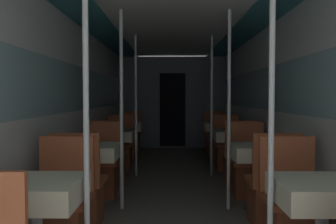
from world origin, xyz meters
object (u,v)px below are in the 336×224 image
(chair_left_near_1, at_px, (80,197))
(support_pole_right_1, at_px, (229,110))
(chair_left_far_1, at_px, (101,173))
(dining_table_left_2, at_px, (115,137))
(chair_left_far_3, at_px, (130,141))
(support_pole_right_0, at_px, (271,120))
(dining_table_left_0, at_px, (35,196))
(chair_left_far_0, at_px, (61,218))
(support_pole_left_0, at_px, (86,120))
(chair_left_near_3, at_px, (124,148))
(dining_table_right_1, at_px, (259,155))
(chair_right_far_1, at_px, (248,174))
(chair_right_near_3, at_px, (222,148))
(dining_table_right_0, at_px, (322,197))
(dining_table_right_2, at_px, (233,137))
(chair_left_far_2, at_px, (120,153))
(dining_table_left_3, at_px, (127,128))
(dining_table_left_1, at_px, (92,155))
(support_pole_left_1, at_px, (121,110))
(chair_right_far_2, at_px, (227,153))
(chair_right_near_1, at_px, (272,197))
(dining_table_right_3, at_px, (219,128))
(chair_right_far_3, at_px, (215,141))
(support_pole_right_2, at_px, (212,106))
(support_pole_left_2, at_px, (136,106))
(chair_left_near_2, at_px, (109,164))
(chair_right_far_0, at_px, (293,219))
(chair_right_near_2, at_px, (239,164))

(chair_left_near_1, bearing_deg, support_pole_right_1, 19.83)
(chair_left_far_1, height_order, dining_table_left_2, chair_left_far_1)
(chair_left_far_1, distance_m, chair_left_far_3, 3.57)
(support_pole_right_0, xyz_separation_m, support_pole_right_1, (0.00, 1.78, 0.00))
(dining_table_left_0, bearing_deg, dining_table_left_2, 90.00)
(chair_left_far_0, bearing_deg, support_pole_left_0, 121.32)
(dining_table_left_2, relative_size, chair_left_near_3, 0.78)
(dining_table_right_1, bearing_deg, chair_right_far_1, 90.00)
(chair_left_far_0, bearing_deg, chair_right_near_3, -114.36)
(dining_table_right_0, bearing_deg, dining_table_right_2, 90.00)
(chair_left_far_2, xyz_separation_m, dining_table_left_3, (-0.00, 1.22, 0.34))
(dining_table_left_2, distance_m, dining_table_right_2, 1.91)
(dining_table_left_0, distance_m, chair_left_far_1, 2.37)
(dining_table_left_1, bearing_deg, chair_right_far_1, 16.48)
(support_pole_left_1, distance_m, support_pole_right_0, 2.16)
(dining_table_right_1, bearing_deg, chair_right_far_2, 90.00)
(dining_table_right_1, relative_size, chair_right_near_1, 0.78)
(support_pole_right_1, distance_m, dining_table_right_3, 3.62)
(chair_left_far_3, bearing_deg, chair_left_far_1, 90.00)
(chair_left_near_1, bearing_deg, chair_left_far_3, 90.00)
(support_pole_right_0, distance_m, chair_right_far_3, 5.99)
(chair_left_near_1, xyz_separation_m, dining_table_right_1, (1.91, 0.57, 0.34))
(dining_table_left_0, bearing_deg, dining_table_right_1, 43.03)
(chair_left_near_1, height_order, support_pole_right_2, support_pole_right_2)
(chair_left_far_2, xyz_separation_m, chair_right_near_3, (1.91, 0.65, 0.00))
(chair_left_near_1, bearing_deg, support_pole_left_2, 81.67)
(chair_left_near_3, relative_size, chair_left_far_3, 1.00)
(chair_left_near_3, height_order, support_pole_right_2, support_pole_right_2)
(dining_table_left_2, height_order, dining_table_right_0, same)
(support_pole_right_0, relative_size, chair_right_far_1, 2.39)
(dining_table_left_1, bearing_deg, chair_left_near_2, 90.00)
(chair_right_near_1, height_order, dining_table_right_3, chair_right_near_1)
(chair_left_near_1, bearing_deg, chair_right_far_0, -18.88)
(chair_left_near_1, bearing_deg, dining_table_right_2, 50.87)
(dining_table_left_0, relative_size, dining_table_right_0, 1.00)
(chair_left_far_1, relative_size, dining_table_right_1, 1.29)
(chair_left_far_2, relative_size, support_pole_right_2, 0.42)
(support_pole_right_1, bearing_deg, support_pole_right_2, 90.00)
(chair_right_far_0, relative_size, dining_table_right_1, 1.29)
(dining_table_left_1, relative_size, dining_table_right_2, 1.00)
(dining_table_left_2, bearing_deg, chair_left_far_0, -90.00)
(chair_right_far_2, height_order, chair_right_near_3, same)
(chair_left_far_3, relative_size, chair_right_far_1, 1.00)
(support_pole_right_0, bearing_deg, support_pole_left_0, 180.00)
(chair_left_far_2, bearing_deg, dining_table_right_1, 129.13)
(dining_table_left_1, height_order, support_pole_right_1, support_pole_right_1)
(chair_left_near_3, distance_m, chair_right_near_2, 2.61)
(support_pole_left_1, distance_m, chair_right_far_1, 1.87)
(dining_table_left_0, distance_m, support_pole_left_0, 0.61)
(support_pole_right_2, bearing_deg, chair_right_far_3, 81.67)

